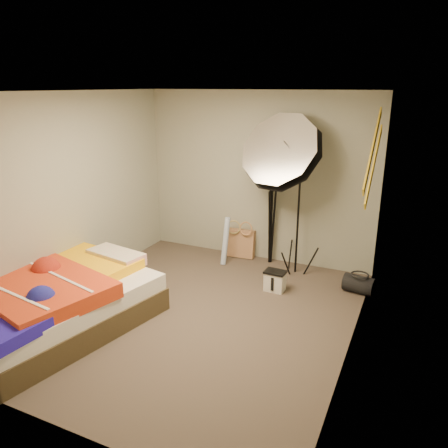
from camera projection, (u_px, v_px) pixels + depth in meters
The scene contains 15 objects.
floor at pixel (195, 314), 5.11m from camera, with size 4.00×4.00×0.00m, color #4B4037.
ceiling at pixel (190, 91), 4.34m from camera, with size 4.00×4.00×0.00m, color silver.
wall_back at pixel (257, 178), 6.45m from camera, with size 3.50×3.50×0.00m, color gray.
wall_front at pixel (52, 285), 3.00m from camera, with size 3.50×3.50×0.00m, color gray.
wall_left at pixel (69, 195), 5.42m from camera, with size 4.00×4.00×0.00m, color gray.
wall_right at pixel (359, 234), 4.03m from camera, with size 4.00×4.00×0.00m, color gray.
tote_bag at pixel (241, 243), 6.77m from camera, with size 0.43×0.13×0.43m, color tan.
wrapping_roll at pixel (225, 241), 6.46m from camera, with size 0.08×0.08×0.71m, color #6287C4.
camera_case at pixel (275, 281), 5.66m from camera, with size 0.25×0.18×0.25m, color silver.
duffel_bag at pixel (359, 284), 5.61m from camera, with size 0.23×0.23×0.38m, color black.
wall_stripe_upper at pixel (373, 149), 4.34m from camera, with size 0.02×1.10×0.10m, color gold.
wall_stripe_lower at pixel (374, 165), 4.62m from camera, with size 0.02×1.10×0.10m, color gold.
bed at pixel (54, 302), 4.75m from camera, with size 1.85×2.44×0.61m.
photo_umbrella at pixel (283, 154), 5.76m from camera, with size 1.47×1.15×2.35m.
camera_tripod at pixel (271, 218), 6.40m from camera, with size 0.07×0.07×1.22m.
Camera 1 is at (2.21, -3.98, 2.56)m, focal length 35.00 mm.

